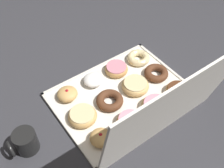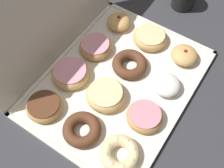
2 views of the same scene
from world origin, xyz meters
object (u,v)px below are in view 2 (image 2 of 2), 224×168
(chocolate_cake_ring_donut_4, at_px, (82,129))
(glazed_ring_donut_7, at_px, (149,37))
(glazed_ring_donut_5, at_px, (105,94))
(pink_frosted_donut_1, at_px, (145,116))
(chocolate_frosted_donut_8, at_px, (44,106))
(pink_frosted_donut_9, at_px, (70,73))
(powdered_filled_donut_2, at_px, (166,85))
(pink_frosted_donut_10, at_px, (95,47))
(chocolate_cake_ring_donut_6, at_px, (130,64))
(cruller_donut_0, at_px, (120,154))
(jelly_filled_donut_3, at_px, (184,55))
(jelly_filled_donut_11, at_px, (119,22))
(donut_box, at_px, (118,83))

(chocolate_cake_ring_donut_4, xyz_separation_m, glazed_ring_donut_7, (0.41, 0.01, 0.00))
(glazed_ring_donut_5, bearing_deg, pink_frosted_donut_1, -88.19)
(chocolate_frosted_donut_8, bearing_deg, chocolate_cake_ring_donut_4, -88.79)
(pink_frosted_donut_9, bearing_deg, chocolate_cake_ring_donut_4, -132.70)
(powdered_filled_donut_2, distance_m, glazed_ring_donut_7, 0.20)
(pink_frosted_donut_10, bearing_deg, chocolate_cake_ring_donut_6, -88.80)
(chocolate_frosted_donut_8, bearing_deg, pink_frosted_donut_1, -62.90)
(powdered_filled_donut_2, distance_m, chocolate_frosted_donut_8, 0.38)
(cruller_donut_0, relative_size, glazed_ring_donut_7, 0.93)
(powdered_filled_donut_2, bearing_deg, pink_frosted_donut_10, 89.25)
(jelly_filled_donut_3, height_order, pink_frosted_donut_10, jelly_filled_donut_3)
(glazed_ring_donut_5, height_order, pink_frosted_donut_10, glazed_ring_donut_5)
(cruller_donut_0, height_order, powdered_filled_donut_2, powdered_filled_donut_2)
(pink_frosted_donut_1, xyz_separation_m, chocolate_cake_ring_donut_6, (0.14, 0.14, -0.00))
(jelly_filled_donut_3, height_order, chocolate_cake_ring_donut_4, jelly_filled_donut_3)
(pink_frosted_donut_1, relative_size, jelly_filled_donut_11, 1.29)
(jelly_filled_donut_11, bearing_deg, chocolate_cake_ring_donut_6, -136.24)
(chocolate_cake_ring_donut_4, relative_size, glazed_ring_donut_5, 0.92)
(cruller_donut_0, height_order, glazed_ring_donut_7, glazed_ring_donut_7)
(chocolate_cake_ring_donut_4, xyz_separation_m, chocolate_cake_ring_donut_6, (0.27, 0.01, 0.00))
(pink_frosted_donut_1, distance_m, glazed_ring_donut_5, 0.14)
(pink_frosted_donut_10, bearing_deg, donut_box, -116.09)
(pink_frosted_donut_10, bearing_deg, chocolate_cake_ring_donut_4, -152.22)
(donut_box, bearing_deg, pink_frosted_donut_1, -116.23)
(chocolate_frosted_donut_8, bearing_deg, chocolate_cake_ring_donut_6, -25.98)
(glazed_ring_donut_5, bearing_deg, donut_box, -2.65)
(donut_box, bearing_deg, chocolate_frosted_donut_8, 146.81)
(jelly_filled_donut_3, relative_size, glazed_ring_donut_7, 0.74)
(jelly_filled_donut_3, relative_size, glazed_ring_donut_5, 0.72)
(cruller_donut_0, distance_m, jelly_filled_donut_3, 0.40)
(pink_frosted_donut_1, height_order, glazed_ring_donut_5, glazed_ring_donut_5)
(chocolate_cake_ring_donut_6, bearing_deg, donut_box, -179.78)
(pink_frosted_donut_1, relative_size, glazed_ring_donut_5, 0.90)
(cruller_donut_0, bearing_deg, pink_frosted_donut_10, 45.24)
(donut_box, relative_size, jelly_filled_donut_11, 6.78)
(donut_box, xyz_separation_m, pink_frosted_donut_1, (-0.07, -0.13, 0.02))
(donut_box, distance_m, powdered_filled_donut_2, 0.15)
(jelly_filled_donut_3, bearing_deg, chocolate_cake_ring_donut_4, 162.09)
(pink_frosted_donut_1, xyz_separation_m, glazed_ring_donut_5, (-0.00, 0.14, 0.00))
(cruller_donut_0, height_order, pink_frosted_donut_1, pink_frosted_donut_1)
(chocolate_frosted_donut_8, relative_size, pink_frosted_donut_9, 0.91)
(glazed_ring_donut_5, relative_size, pink_frosted_donut_9, 1.00)
(chocolate_cake_ring_donut_6, xyz_separation_m, jelly_filled_donut_11, (0.13, 0.13, 0.01))
(donut_box, distance_m, glazed_ring_donut_7, 0.21)
(cruller_donut_0, bearing_deg, chocolate_cake_ring_donut_6, 26.40)
(powdered_filled_donut_2, xyz_separation_m, jelly_filled_donut_11, (0.14, 0.27, 0.00))
(glazed_ring_donut_5, bearing_deg, powdered_filled_donut_2, -46.61)
(chocolate_frosted_donut_8, bearing_deg, powdered_filled_donut_2, -45.51)
(glazed_ring_donut_7, bearing_deg, chocolate_cake_ring_donut_6, -178.94)
(pink_frosted_donut_1, distance_m, chocolate_cake_ring_donut_6, 0.19)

